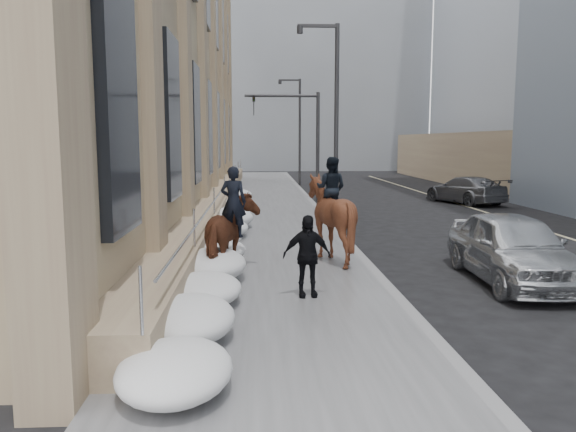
% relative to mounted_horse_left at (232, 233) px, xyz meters
% --- Properties ---
extents(ground, '(140.00, 140.00, 0.00)m').
position_rel_mounted_horse_left_xyz_m(ground, '(0.95, -4.39, -1.17)').
color(ground, black).
rests_on(ground, ground).
extents(sidewalk, '(5.00, 80.00, 0.12)m').
position_rel_mounted_horse_left_xyz_m(sidewalk, '(0.95, 5.61, -1.11)').
color(sidewalk, '#4D4D4F').
rests_on(sidewalk, ground).
extents(curb, '(0.24, 80.00, 0.12)m').
position_rel_mounted_horse_left_xyz_m(curb, '(3.57, 5.61, -1.11)').
color(curb, slate).
rests_on(curb, ground).
extents(lane_line, '(0.15, 70.00, 0.01)m').
position_rel_mounted_horse_left_xyz_m(lane_line, '(11.45, 5.61, -1.16)').
color(lane_line, '#BFB78C').
rests_on(lane_line, ground).
extents(limestone_building, '(6.10, 44.00, 18.00)m').
position_rel_mounted_horse_left_xyz_m(limestone_building, '(-4.31, 15.57, 7.73)').
color(limestone_building, '#826B55').
rests_on(limestone_building, ground).
extents(bg_building_mid, '(30.00, 12.00, 28.00)m').
position_rel_mounted_horse_left_xyz_m(bg_building_mid, '(4.95, 55.61, 12.83)').
color(bg_building_mid, slate).
rests_on(bg_building_mid, ground).
extents(bg_building_far, '(24.00, 12.00, 20.00)m').
position_rel_mounted_horse_left_xyz_m(bg_building_far, '(-5.05, 67.61, 8.83)').
color(bg_building_far, gray).
rests_on(bg_building_far, ground).
extents(streetlight_mid, '(1.71, 0.24, 8.00)m').
position_rel_mounted_horse_left_xyz_m(streetlight_mid, '(3.69, 9.61, 3.41)').
color(streetlight_mid, '#2D2D30').
rests_on(streetlight_mid, ground).
extents(streetlight_far, '(1.71, 0.24, 8.00)m').
position_rel_mounted_horse_left_xyz_m(streetlight_far, '(3.69, 29.61, 3.41)').
color(streetlight_far, '#2D2D30').
rests_on(streetlight_far, ground).
extents(traffic_signal, '(4.10, 0.22, 6.00)m').
position_rel_mounted_horse_left_xyz_m(traffic_signal, '(3.03, 17.61, 2.84)').
color(traffic_signal, '#2D2D30').
rests_on(traffic_signal, ground).
extents(snow_bank, '(1.70, 18.10, 0.76)m').
position_rel_mounted_horse_left_xyz_m(snow_bank, '(-0.47, 3.71, -0.70)').
color(snow_bank, silver).
rests_on(snow_bank, sidewalk).
extents(mounted_horse_left, '(1.44, 2.46, 2.64)m').
position_rel_mounted_horse_left_xyz_m(mounted_horse_left, '(0.00, 0.00, 0.00)').
color(mounted_horse_left, '#492516').
rests_on(mounted_horse_left, sidewalk).
extents(mounted_horse_right, '(2.57, 2.69, 2.81)m').
position_rel_mounted_horse_left_xyz_m(mounted_horse_right, '(2.59, 1.64, 0.19)').
color(mounted_horse_right, '#452213').
rests_on(mounted_horse_right, sidewalk).
extents(pedestrian, '(1.04, 0.51, 1.72)m').
position_rel_mounted_horse_left_xyz_m(pedestrian, '(1.65, -1.94, -0.18)').
color(pedestrian, black).
rests_on(pedestrian, sidewalk).
extents(car_silver, '(2.18, 5.01, 1.68)m').
position_rel_mounted_horse_left_xyz_m(car_silver, '(6.70, -0.55, -0.33)').
color(car_silver, '#B7BABF').
rests_on(car_silver, ground).
extents(car_grey, '(3.59, 5.46, 1.47)m').
position_rel_mounted_horse_left_xyz_m(car_grey, '(11.86, 16.36, -0.43)').
color(car_grey, '#5C5E64').
rests_on(car_grey, ground).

